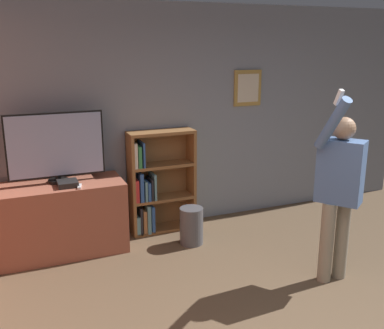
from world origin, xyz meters
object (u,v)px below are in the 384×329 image
object	(u,v)px
television	(56,147)
game_console	(68,184)
bookshelf	(155,186)
waste_bin	(191,226)
person	(339,185)

from	to	relation	value
television	game_console	size ratio (longest dim) A/B	4.61
television	bookshelf	xyz separation A→B (m)	(1.12, 0.12, -0.60)
game_console	bookshelf	world-z (taller)	bookshelf
television	game_console	distance (m)	0.41
game_console	television	bearing A→B (deg)	111.15
waste_bin	television	bearing A→B (deg)	163.69
person	television	bearing A→B (deg)	-161.08
person	waste_bin	bearing A→B (deg)	-178.41
television	waste_bin	distance (m)	1.73
bookshelf	person	size ratio (longest dim) A/B	0.66
television	bookshelf	bearing A→B (deg)	5.88
television	person	xyz separation A→B (m)	(2.34, -1.68, -0.22)
game_console	bookshelf	xyz separation A→B (m)	(1.05, 0.30, -0.24)
game_console	person	size ratio (longest dim) A/B	0.12
person	bookshelf	bearing A→B (deg)	178.79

